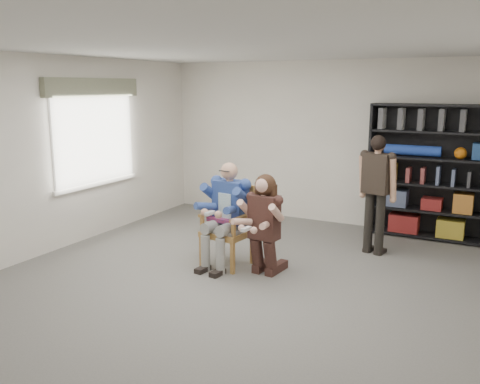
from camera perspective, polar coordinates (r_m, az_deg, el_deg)
The scene contains 8 objects.
room_shell at distance 5.75m, azimuth -1.00°, elevation 2.14°, with size 6.00×7.00×2.80m, color silver, non-canonical shape.
floor at distance 6.14m, azimuth -0.95°, elevation -10.85°, with size 6.00×7.00×0.01m, color #65635D.
window_left at distance 8.26m, azimuth -15.93°, elevation 6.26°, with size 0.16×2.00×1.75m, color white, non-canonical shape.
armchair at distance 6.76m, azimuth -1.46°, elevation -3.86°, with size 0.63×0.61×1.08m, color olive, non-canonical shape.
seated_man at distance 6.72m, azimuth -1.47°, elevation -2.53°, with size 0.61×0.84×1.40m, color navy, non-canonical shape.
kneeling_woman at distance 6.37m, azimuth 2.59°, elevation -3.88°, with size 0.54×0.86×1.29m, color #361D1A, non-canonical shape.
bookshelf at distance 8.42m, azimuth 20.32°, elevation 2.09°, with size 1.80×0.38×2.10m, color black, non-canonical shape.
standing_man at distance 7.40m, azimuth 15.00°, elevation -0.40°, with size 0.53×0.29×1.70m, color black, non-canonical shape.
Camera 1 is at (2.71, -4.98, 2.37)m, focal length 38.00 mm.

